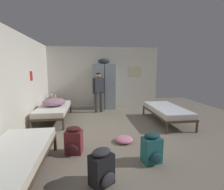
{
  "coord_description": "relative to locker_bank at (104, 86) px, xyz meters",
  "views": [
    {
      "loc": [
        -0.61,
        -4.17,
        1.67
      ],
      "look_at": [
        0.0,
        0.3,
        0.95
      ],
      "focal_mm": 26.77,
      "sensor_mm": 36.0,
      "label": 1
    }
  ],
  "objects": [
    {
      "name": "ground_plane",
      "position": [
        0.01,
        -2.69,
        -0.97
      ],
      "size": [
        9.52,
        9.52,
        0.0
      ],
      "primitive_type": "plane",
      "color": "gray"
    },
    {
      "name": "room_backdrop",
      "position": [
        -1.29,
        -1.36,
        0.31
      ],
      "size": [
        4.73,
        6.01,
        2.56
      ],
      "color": "silver",
      "rests_on": "ground_plane"
    },
    {
      "name": "locker_bank",
      "position": [
        0.0,
        0.0,
        0.0
      ],
      "size": [
        0.9,
        0.55,
        2.07
      ],
      "color": "#8C99A3",
      "rests_on": "ground_plane"
    },
    {
      "name": "shelf_unit",
      "position": [
        -2.0,
        -0.2,
        -0.62
      ],
      "size": [
        0.38,
        0.3,
        0.57
      ],
      "color": "brown",
      "rests_on": "ground_plane"
    },
    {
      "name": "bed_right",
      "position": [
        1.76,
        -2.08,
        -0.59
      ],
      "size": [
        0.9,
        1.9,
        0.49
      ],
      "color": "#473828",
      "rests_on": "ground_plane"
    },
    {
      "name": "bed_left_front",
      "position": [
        -1.75,
        -4.42,
        -0.59
      ],
      "size": [
        0.9,
        1.9,
        0.49
      ],
      "color": "#473828",
      "rests_on": "ground_plane"
    },
    {
      "name": "bed_left_rear",
      "position": [
        -1.75,
        -1.44,
        -0.59
      ],
      "size": [
        0.9,
        1.9,
        0.49
      ],
      "color": "#473828",
      "rests_on": "ground_plane"
    },
    {
      "name": "bedding_heap",
      "position": [
        -1.73,
        -1.45,
        -0.36
      ],
      "size": [
        0.71,
        0.73,
        0.24
      ],
      "color": "gray",
      "rests_on": "bed_left_rear"
    },
    {
      "name": "person_traveler",
      "position": [
        -0.26,
        -0.58,
        -0.06
      ],
      "size": [
        0.46,
        0.28,
        1.52
      ],
      "color": "#3D3833",
      "rests_on": "ground_plane"
    },
    {
      "name": "water_bottle",
      "position": [
        -2.08,
        -0.18,
        -0.31
      ],
      "size": [
        0.07,
        0.07,
        0.2
      ],
      "color": "#B2DBEA",
      "rests_on": "shelf_unit"
    },
    {
      "name": "lotion_bottle",
      "position": [
        -1.93,
        -0.24,
        -0.33
      ],
      "size": [
        0.05,
        0.05,
        0.15
      ],
      "color": "beige",
      "rests_on": "shelf_unit"
    },
    {
      "name": "backpack_black",
      "position": [
        -0.45,
        -4.67,
        -0.71
      ],
      "size": [
        0.41,
        0.41,
        0.55
      ],
      "color": "black",
      "rests_on": "ground_plane"
    },
    {
      "name": "backpack_maroon",
      "position": [
        -0.93,
        -3.69,
        -0.71
      ],
      "size": [
        0.36,
        0.37,
        0.55
      ],
      "color": "maroon",
      "rests_on": "ground_plane"
    },
    {
      "name": "backpack_teal",
      "position": [
        0.48,
        -4.21,
        -0.71
      ],
      "size": [
        0.36,
        0.37,
        0.55
      ],
      "color": "#23666B",
      "rests_on": "ground_plane"
    },
    {
      "name": "clothes_pile_pink",
      "position": [
        0.16,
        -3.32,
        -0.91
      ],
      "size": [
        0.4,
        0.42,
        0.12
      ],
      "color": "pink",
      "rests_on": "ground_plane"
    }
  ]
}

